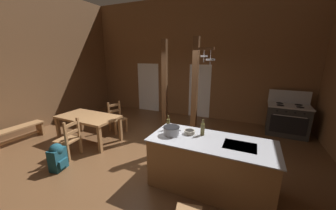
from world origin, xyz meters
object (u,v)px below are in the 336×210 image
Objects in this scene: ladderback_chair_by_post at (69,139)px; backpack at (57,156)px; kitchen_island at (210,164)px; stove_range at (287,119)px; stockpot_on_counter at (171,131)px; bottle_tall_on_counter at (203,129)px; dining_table at (88,119)px; bench_along_left_wall at (19,132)px; bottle_short_on_counter at (168,124)px; ladderback_chair_near_window at (117,118)px; mixing_bowl_on_counter at (190,132)px.

ladderback_chair_by_post reaches higher than backpack.
stove_range is (1.69, 3.37, 0.02)m from kitchen_island.
bottle_tall_on_counter reaches higher than stockpot_on_counter.
dining_table is 2.00m from bench_along_left_wall.
backpack is 2.46m from bottle_short_on_counter.
stove_range is at bearing 21.03° from ladderback_chair_near_window.
backpack is (0.23, -0.48, -0.14)m from ladderback_chair_by_post.
dining_table is 1.82× the size of ladderback_chair_by_post.
ladderback_chair_by_post is 1.59× the size of backpack.
backpack is at bearing -138.98° from stove_range.
bottle_short_on_counter is at bearing 175.51° from mixing_bowl_on_counter.
ladderback_chair_near_window is 2.69m from bench_along_left_wall.
bottle_short_on_counter is at bearing -128.69° from stove_range.
stockpot_on_counter reaches higher than mixing_bowl_on_counter.
bottle_tall_on_counter is at bearing 140.46° from kitchen_island.
backpack is at bearing -161.56° from mixing_bowl_on_counter.
bottle_short_on_counter is (4.41, 0.43, 0.75)m from bench_along_left_wall.
mixing_bowl_on_counter is (4.86, 0.39, 0.67)m from bench_along_left_wall.
bottle_tall_on_counter is (0.53, 0.22, 0.04)m from stockpot_on_counter.
stove_range is at bearing 59.60° from bottle_tall_on_counter.
mixing_bowl_on_counter reaches higher than bench_along_left_wall.
kitchen_island is at bearing -9.45° from dining_table.
ladderback_chair_by_post is 2.50m from bottle_short_on_counter.
ladderback_chair_by_post is at bearing -172.17° from mixing_bowl_on_counter.
ladderback_chair_near_window is at bearing 154.44° from mixing_bowl_on_counter.
backpack is at bearing -64.99° from ladderback_chair_by_post.
stockpot_on_counter is at bearing -175.64° from kitchen_island.
ladderback_chair_by_post is 2.02m from bench_along_left_wall.
dining_table is 3.15m from mixing_bowl_on_counter.
kitchen_island is at bearing -10.09° from bottle_short_on_counter.
stockpot_on_counter is (-2.42, -3.43, 0.53)m from stove_range.
bench_along_left_wall is 2.30m from backpack.
kitchen_island is 5.81× the size of stockpot_on_counter.
ladderback_chair_by_post is 0.55m from backpack.
backpack is 1.59× the size of stockpot_on_counter.
bottle_short_on_counter reaches higher than mixing_bowl_on_counter.
backpack is (-4.74, -4.13, -0.17)m from stove_range.
ladderback_chair_near_window is 3.13× the size of bottle_tall_on_counter.
ladderback_chair_by_post is at bearing -175.30° from kitchen_island.
ladderback_chair_by_post is at bearing 0.04° from bench_along_left_wall.
kitchen_island reaches higher than dining_table.
stove_range is 4.23m from stockpot_on_counter.
mixing_bowl_on_counter is (2.85, 0.39, 0.52)m from ladderback_chair_by_post.
ladderback_chair_near_window is 3.01m from stockpot_on_counter.
bench_along_left_wall is at bearing -179.96° from ladderback_chair_by_post.
bench_along_left_wall is (-1.77, -0.86, -0.35)m from dining_table.
stove_range is 4.51× the size of bottle_short_on_counter.
stove_range is at bearing 28.11° from dining_table.
bottle_tall_on_counter is (3.06, -1.31, 0.60)m from ladderback_chair_near_window.
stove_range is 3.77m from bottle_tall_on_counter.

